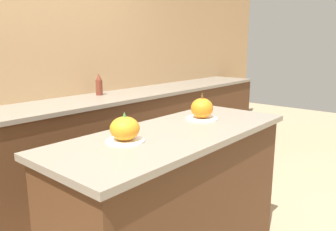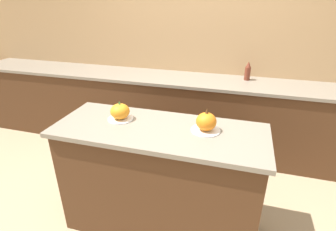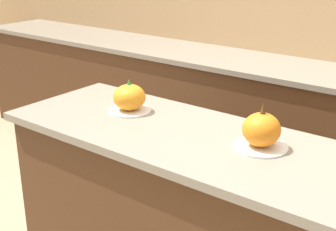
% 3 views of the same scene
% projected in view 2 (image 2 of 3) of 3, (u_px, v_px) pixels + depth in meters
% --- Properties ---
extents(ground_plane, '(12.00, 12.00, 0.00)m').
position_uv_depth(ground_plane, '(160.00, 223.00, 2.30)').
color(ground_plane, tan).
extents(wall_back, '(8.00, 0.06, 2.50)m').
position_uv_depth(wall_back, '(200.00, 46.00, 3.22)').
color(wall_back, tan).
rests_on(wall_back, ground_plane).
extents(kitchen_island, '(1.56, 0.61, 0.93)m').
position_uv_depth(kitchen_island, '(160.00, 180.00, 2.10)').
color(kitchen_island, '#4C2D19').
rests_on(kitchen_island, ground_plane).
extents(back_counter, '(6.00, 0.60, 0.92)m').
position_uv_depth(back_counter, '(192.00, 115.00, 3.26)').
color(back_counter, '#4C2D19').
rests_on(back_counter, ground_plane).
extents(pumpkin_cake_left, '(0.20, 0.20, 0.15)m').
position_uv_depth(pumpkin_cake_left, '(120.00, 112.00, 2.02)').
color(pumpkin_cake_left, white).
rests_on(pumpkin_cake_left, kitchen_island).
extents(pumpkin_cake_right, '(0.21, 0.21, 0.18)m').
position_uv_depth(pumpkin_cake_right, '(206.00, 122.00, 1.85)').
color(pumpkin_cake_right, white).
rests_on(pumpkin_cake_right, kitchen_island).
extents(bottle_tall, '(0.07, 0.07, 0.21)m').
position_uv_depth(bottle_tall, '(248.00, 71.00, 2.99)').
color(bottle_tall, maroon).
rests_on(bottle_tall, back_counter).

